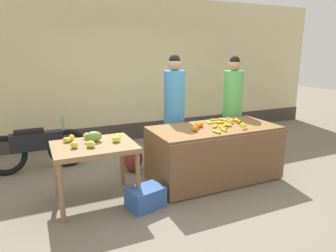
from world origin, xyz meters
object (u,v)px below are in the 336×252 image
produce_crate (146,197)px  parked_motorcycle (37,147)px  vendor_woman_blue_shirt (174,112)px  vendor_woman_green_shirt (232,108)px  produce_sack (133,158)px

produce_crate → parked_motorcycle: bearing=122.2°
vendor_woman_blue_shirt → produce_crate: vendor_woman_blue_shirt is taller
vendor_woman_blue_shirt → vendor_woman_green_shirt: 1.14m
parked_motorcycle → produce_crate: 2.22m
vendor_woman_green_shirt → produce_crate: bearing=-152.4°
produce_crate → produce_sack: size_ratio=0.97×
vendor_woman_blue_shirt → produce_crate: size_ratio=4.24×
vendor_woman_blue_shirt → parked_motorcycle: vendor_woman_blue_shirt is taller
vendor_woman_green_shirt → parked_motorcycle: vendor_woman_green_shirt is taller
vendor_woman_blue_shirt → parked_motorcycle: bearing=160.3°
vendor_woman_blue_shirt → vendor_woman_green_shirt: bearing=-1.4°
parked_motorcycle → produce_crate: parked_motorcycle is taller
vendor_woman_green_shirt → parked_motorcycle: (-3.24, 0.78, -0.53)m
vendor_woman_blue_shirt → produce_crate: 1.66m
produce_crate → produce_sack: produce_sack is taller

